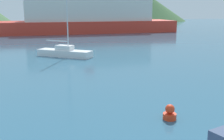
# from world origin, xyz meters

# --- Properties ---
(sailboat_inner) EXTENTS (5.56, 4.50, 7.89)m
(sailboat_inner) POSITION_xyz_m (-1.40, 26.62, 0.48)
(sailboat_inner) COLOR white
(sailboat_inner) RESTS_ON ground_plane
(ferry_distant) EXTENTS (35.94, 10.61, 8.40)m
(ferry_distant) POSITION_xyz_m (4.94, 55.59, 3.00)
(ferry_distant) COLOR red
(ferry_distant) RESTS_ON ground_plane
(buoy_marker) EXTENTS (0.60, 0.60, 0.69)m
(buoy_marker) POSITION_xyz_m (2.30, 8.77, 0.29)
(buoy_marker) COLOR red
(buoy_marker) RESTS_ON ground_plane
(hill_east) EXTENTS (30.64, 30.64, 10.32)m
(hill_east) POSITION_xyz_m (35.48, 107.31, 5.16)
(hill_east) COLOR #3D6038
(hill_east) RESTS_ON ground_plane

